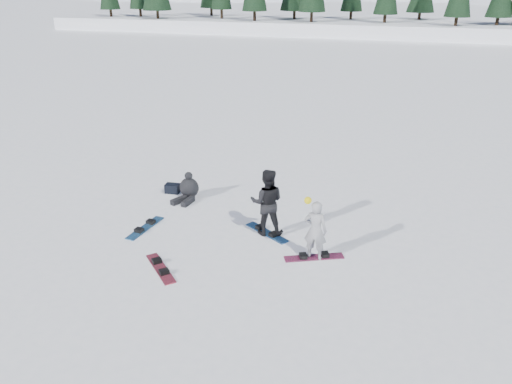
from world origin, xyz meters
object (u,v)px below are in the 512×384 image
gear_bag (172,188)px  snowboard_loose_a (145,228)px  snowboarder_man (267,202)px  seated_rider (189,189)px  snowboarder_woman (315,230)px  snowboard_loose_b (161,268)px

gear_bag → snowboard_loose_a: size_ratio=0.30×
snowboarder_man → seated_rider: bearing=-39.5°
snowboarder_woman → snowboard_loose_b: snowboarder_woman is taller
seated_rider → snowboard_loose_a: bearing=-82.2°
snowboarder_man → snowboard_loose_b: (-1.94, -2.53, -0.92)m
snowboard_loose_b → snowboard_loose_a: bearing=172.8°
seated_rider → snowboard_loose_b: size_ratio=0.74×
snowboarder_woman → snowboard_loose_b: 3.88m
snowboarder_man → gear_bag: 4.21m
seated_rider → snowboard_loose_a: 2.32m
snowboarder_woman → seated_rider: (-4.53, 2.46, -0.46)m
snowboarder_man → gear_bag: size_ratio=4.16×
snowboarder_man → seated_rider: 3.45m
snowboard_loose_a → snowboard_loose_b: 2.27m
snowboarder_man → snowboard_loose_b: size_ratio=1.25×
gear_bag → seated_rider: bearing=-20.1°
gear_bag → snowboard_loose_b: size_ratio=0.30×
snowboarder_man → gear_bag: (-3.73, 1.79, -0.79)m
seated_rider → snowboard_loose_a: size_ratio=0.74×
snowboarder_woman → seated_rider: snowboarder_woman is taller
gear_bag → snowboard_loose_a: 2.57m
snowboard_loose_b → snowboarder_woman: bearing=69.7°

